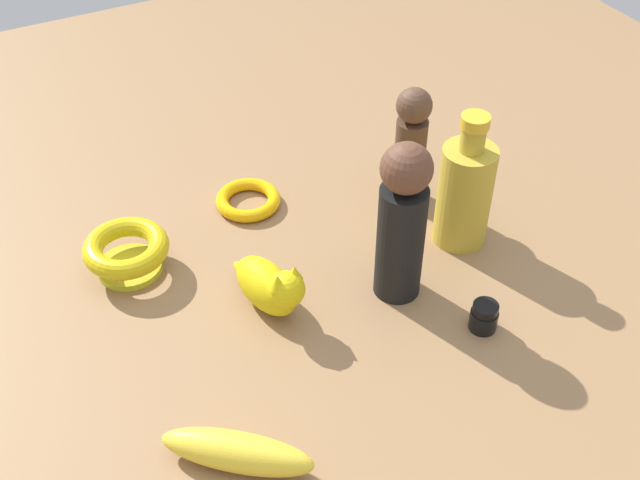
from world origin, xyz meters
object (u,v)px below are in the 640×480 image
(person_figure_child, at_px, (411,143))
(bowl, at_px, (127,251))
(bangle, at_px, (248,200))
(cat_figurine, at_px, (270,286))
(bottle_tall, at_px, (465,192))
(person_figure_adult, at_px, (402,221))
(banana, at_px, (237,452))
(nail_polish_jar, at_px, (484,316))

(person_figure_child, xyz_separation_m, bowl, (0.44, -0.04, -0.07))
(bangle, bearing_deg, cat_figurine, 73.74)
(bottle_tall, relative_size, person_figure_adult, 0.88)
(bangle, height_order, banana, banana)
(bottle_tall, xyz_separation_m, bangle, (0.25, -0.22, -0.08))
(cat_figurine, relative_size, banana, 0.84)
(cat_figurine, relative_size, nail_polish_jar, 3.57)
(nail_polish_jar, xyz_separation_m, banana, (0.37, 0.04, 0.00))
(cat_figurine, height_order, person_figure_child, person_figure_child)
(nail_polish_jar, relative_size, person_figure_adult, 0.17)
(person_figure_adult, bearing_deg, person_figure_child, -126.37)
(person_figure_child, height_order, bowl, person_figure_child)
(cat_figurine, height_order, banana, cat_figurine)
(cat_figurine, relative_size, bangle, 1.46)
(nail_polish_jar, distance_m, bangle, 0.42)
(banana, bearing_deg, cat_figurine, -83.75)
(cat_figurine, height_order, nail_polish_jar, cat_figurine)
(person_figure_child, relative_size, bangle, 1.90)
(cat_figurine, height_order, bangle, cat_figurine)
(person_figure_child, bearing_deg, banana, 37.11)
(cat_figurine, xyz_separation_m, person_figure_adult, (-0.17, 0.05, 0.08))
(bangle, height_order, person_figure_adult, person_figure_adult)
(person_figure_child, bearing_deg, cat_figurine, 22.53)
(nail_polish_jar, height_order, bangle, nail_polish_jar)
(bottle_tall, distance_m, bangle, 0.34)
(bangle, relative_size, person_figure_adult, 0.42)
(bangle, height_order, bowl, bowl)
(bottle_tall, relative_size, bangle, 2.09)
(person_figure_child, distance_m, bangle, 0.27)
(nail_polish_jar, bearing_deg, person_figure_child, -102.73)
(person_figure_child, distance_m, bowl, 0.45)
(bottle_tall, bearing_deg, bangle, -41.70)
(bangle, distance_m, person_figure_adult, 0.31)
(cat_figurine, relative_size, person_figure_adult, 0.62)
(bottle_tall, distance_m, nail_polish_jar, 0.19)
(nail_polish_jar, xyz_separation_m, person_figure_adult, (0.06, -0.12, 0.10))
(cat_figurine, distance_m, nail_polish_jar, 0.29)
(person_figure_child, bearing_deg, nail_polish_jar, 77.27)
(cat_figurine, distance_m, bangle, 0.23)
(bowl, bearing_deg, bottle_tall, 160.39)
(cat_figurine, xyz_separation_m, nail_polish_jar, (-0.23, 0.17, -0.02))
(bottle_tall, height_order, cat_figurine, bottle_tall)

